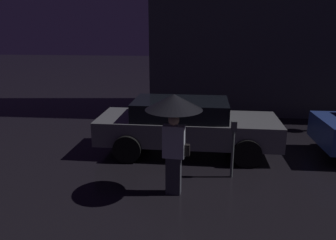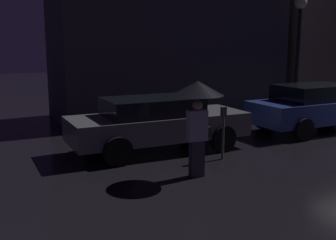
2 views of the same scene
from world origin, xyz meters
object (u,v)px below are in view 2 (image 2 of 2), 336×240
Objects in this scene: parked_car_grey at (157,122)px; street_lamp_near at (299,30)px; pedestrian_with_umbrella at (198,100)px; parking_meter at (223,127)px; parked_car_blue at (316,106)px.

street_lamp_near reaches higher than parked_car_grey.
pedestrian_with_umbrella reaches higher than parking_meter.
parking_meter is (1.07, -1.43, 0.04)m from parked_car_grey.
parked_car_blue reaches higher than parked_car_grey.
parked_car_grey reaches higher than parking_meter.
pedestrian_with_umbrella is at bearing -146.22° from street_lamp_near.
parked_car_grey is at bearing 126.87° from parking_meter.
parked_car_blue is 3.46× the size of parking_meter.
street_lamp_near reaches higher than parking_meter.
parked_car_blue is 4.66m from parking_meter.
parked_car_grey is 1.05× the size of street_lamp_near.
street_lamp_near reaches higher than pedestrian_with_umbrella.
parked_car_blue is 1.01× the size of street_lamp_near.
street_lamp_near is at bearing 59.28° from parked_car_blue.
parked_car_grey is 3.61× the size of parking_meter.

